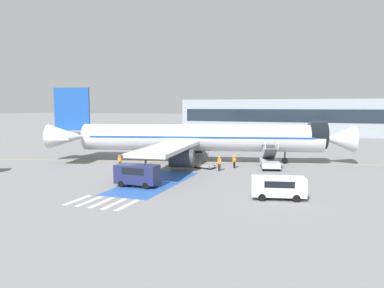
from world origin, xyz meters
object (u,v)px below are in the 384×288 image
at_px(boarding_stairs_forward, 270,161).
at_px(ground_crew_3, 146,158).
at_px(fuel_tanker, 196,135).
at_px(service_van_0, 137,174).
at_px(ground_crew_0, 120,160).
at_px(service_van_1, 278,186).
at_px(terminal_building, 317,117).
at_px(airliner, 196,138).
at_px(ground_crew_1, 219,162).
at_px(baggage_cart, 205,166).
at_px(ground_crew_2, 234,161).

bearing_deg(boarding_stairs_forward, ground_crew_3, 175.51).
height_order(fuel_tanker, service_van_0, fuel_tanker).
xyz_separation_m(fuel_tanker, ground_crew_0, (1.40, -33.45, -0.71)).
height_order(service_van_1, terminal_building, terminal_building).
bearing_deg(ground_crew_0, terminal_building, -106.60).
xyz_separation_m(airliner, service_van_1, (13.63, -17.42, -2.32)).
distance_m(airliner, fuel_tanker, 27.00).
xyz_separation_m(ground_crew_1, ground_crew_3, (-10.67, 1.08, -0.12)).
bearing_deg(ground_crew_3, ground_crew_1, -6.61).
bearing_deg(baggage_cart, terminal_building, 3.88).
height_order(airliner, baggage_cart, airliner).
bearing_deg(ground_crew_3, service_van_0, -67.36).
relative_size(fuel_tanker, ground_crew_3, 5.84).
distance_m(airliner, terminal_building, 60.61).
relative_size(airliner, baggage_cart, 14.83).
distance_m(ground_crew_0, terminal_building, 70.55).
bearing_deg(boarding_stairs_forward, airliner, 155.93).
distance_m(boarding_stairs_forward, ground_crew_3, 16.49).
distance_m(ground_crew_2, ground_crew_3, 12.04).
height_order(ground_crew_1, ground_crew_3, ground_crew_1).
bearing_deg(ground_crew_1, ground_crew_3, -27.62).
distance_m(service_van_0, terminal_building, 77.46).
bearing_deg(service_van_1, baggage_cart, 26.77).
xyz_separation_m(fuel_tanker, ground_crew_1, (14.03, -31.10, -0.65)).
height_order(boarding_stairs_forward, baggage_cart, boarding_stairs_forward).
relative_size(airliner, service_van_1, 8.73).
bearing_deg(fuel_tanker, baggage_cart, -153.04).
bearing_deg(ground_crew_1, service_van_0, 43.68).
bearing_deg(ground_crew_2, boarding_stairs_forward, 40.46).
xyz_separation_m(fuel_tanker, ground_crew_2, (15.30, -28.47, -0.72)).
bearing_deg(service_van_1, ground_crew_0, 53.04).
relative_size(airliner, service_van_0, 9.89).
bearing_deg(ground_crew_2, baggage_cart, -132.27).
bearing_deg(ground_crew_0, baggage_cart, -159.24).
xyz_separation_m(airliner, baggage_cart, (2.84, -4.49, -3.21)).
bearing_deg(ground_crew_1, airliner, -70.14).
bearing_deg(service_van_0, ground_crew_0, 37.96).
xyz_separation_m(service_van_0, ground_crew_3, (-5.45, 12.55, -0.37)).
relative_size(baggage_cart, ground_crew_3, 1.78).
bearing_deg(ground_crew_3, terminal_building, 71.35).
relative_size(service_van_1, ground_crew_3, 3.01).
xyz_separation_m(baggage_cart, terminal_building, (11.94, 63.25, 4.62)).
bearing_deg(ground_crew_1, service_van_1, 104.29).
relative_size(ground_crew_0, terminal_building, 0.02).
distance_m(service_van_0, ground_crew_2, 15.53).
bearing_deg(ground_crew_2, ground_crew_3, -147.07).
xyz_separation_m(baggage_cart, ground_crew_3, (-8.44, -0.12, 0.68)).
distance_m(boarding_stairs_forward, fuel_tanker, 33.64).
bearing_deg(terminal_building, boarding_stairs_forward, -93.88).
xyz_separation_m(service_van_0, terminal_building, (14.93, 75.93, 3.58)).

